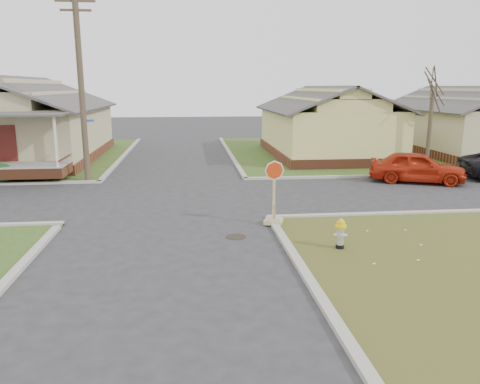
{
  "coord_description": "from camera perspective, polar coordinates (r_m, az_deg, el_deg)",
  "views": [
    {
      "loc": [
        0.81,
        -14.38,
        4.59
      ],
      "look_at": [
        2.49,
        1.0,
        1.1
      ],
      "focal_mm": 35.0,
      "sensor_mm": 36.0,
      "label": 1
    }
  ],
  "objects": [
    {
      "name": "corner_house",
      "position": [
        32.97,
        -25.57,
        7.46
      ],
      "size": [
        10.1,
        15.5,
        5.3
      ],
      "color": "brown",
      "rests_on": "ground"
    },
    {
      "name": "red_sedan",
      "position": [
        24.45,
        20.77,
        2.88
      ],
      "size": [
        4.83,
        3.35,
        1.53
      ],
      "primitive_type": "imported",
      "rotation": [
        0.0,
        0.0,
        1.19
      ],
      "color": "#A9200C",
      "rests_on": "ground"
    },
    {
      "name": "manhole",
      "position": [
        14.68,
        -0.48,
        -5.48
      ],
      "size": [
        0.64,
        0.64,
        0.01
      ],
      "primitive_type": "cylinder",
      "color": "black",
      "rests_on": "ground"
    },
    {
      "name": "curbs",
      "position": [
        19.93,
        -8.38,
        -0.74
      ],
      "size": [
        80.0,
        40.0,
        0.12
      ],
      "primitive_type": null,
      "color": "#A2A093",
      "rests_on": "ground"
    },
    {
      "name": "verge_far_right",
      "position": [
        38.97,
        26.88,
        4.61
      ],
      "size": [
        37.0,
        19.0,
        0.05
      ],
      "primitive_type": "cube",
      "color": "#2F4E1C",
      "rests_on": "ground"
    },
    {
      "name": "ground",
      "position": [
        15.12,
        -9.03,
        -5.13
      ],
      "size": [
        120.0,
        120.0,
        0.0
      ],
      "primitive_type": "plane",
      "color": "#2B2A2D",
      "rests_on": "ground"
    },
    {
      "name": "utility_pole",
      "position": [
        23.81,
        -18.8,
        12.23
      ],
      "size": [
        1.8,
        0.28,
        9.0
      ],
      "color": "#3B3022",
      "rests_on": "ground"
    },
    {
      "name": "side_house_yellow",
      "position": [
        32.31,
        10.44,
        8.24
      ],
      "size": [
        7.6,
        11.6,
        4.7
      ],
      "color": "brown",
      "rests_on": "ground"
    },
    {
      "name": "side_house_tan",
      "position": [
        36.44,
        25.83,
        7.68
      ],
      "size": [
        7.6,
        11.6,
        4.7
      ],
      "color": "brown",
      "rests_on": "ground"
    },
    {
      "name": "fire_hydrant",
      "position": [
        13.71,
        12.15,
        -4.79
      ],
      "size": [
        0.33,
        0.33,
        0.88
      ],
      "rotation": [
        0.0,
        0.0,
        -0.23
      ],
      "color": "black",
      "rests_on": "ground"
    },
    {
      "name": "stop_sign",
      "position": [
        15.86,
        4.13,
        -2.21
      ],
      "size": [
        0.61,
        0.6,
        2.16
      ],
      "rotation": [
        0.0,
        0.0,
        -0.32
      ],
      "color": "tan",
      "rests_on": "ground"
    },
    {
      "name": "hedge_right",
      "position": [
        25.28,
        -27.11,
        2.11
      ],
      "size": [
        1.31,
        1.07,
        1.0
      ],
      "primitive_type": "ellipsoid",
      "color": "#163D19",
      "rests_on": "verge_far_left"
    },
    {
      "name": "tree_mid_right",
      "position": [
        28.0,
        22.08,
        6.79
      ],
      "size": [
        0.22,
        0.22,
        4.2
      ],
      "primitive_type": "cylinder",
      "color": "#3B3022",
      "rests_on": "verge_far_right"
    }
  ]
}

